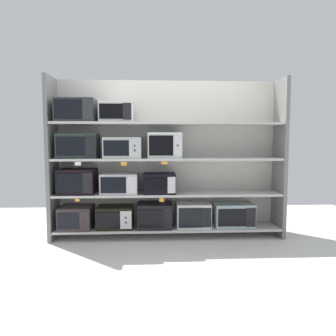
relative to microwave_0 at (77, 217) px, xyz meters
name	(u,v)px	position (x,y,z in m)	size (l,w,h in m)	color
ground	(173,266)	(1.23, -1.00, -0.29)	(7.01, 6.00, 0.02)	silver
back_panel	(167,158)	(1.23, 0.24, 0.79)	(3.21, 0.04, 2.14)	beige
upright_left	(52,159)	(-0.30, 0.00, 0.79)	(0.05, 0.43, 2.14)	slate
upright_right	(280,158)	(2.77, 0.00, 0.79)	(0.05, 0.43, 2.14)	slate
shelf_0	(168,228)	(1.23, 0.00, -0.16)	(3.01, 0.43, 0.03)	beige
microwave_0	(77,217)	(0.00, 0.00, 0.00)	(0.43, 0.43, 0.30)	#33292E
microwave_1	(115,217)	(0.52, 0.00, 0.00)	(0.48, 0.37, 0.29)	black
microwave_2	(155,215)	(1.05, 0.00, 0.02)	(0.46, 0.41, 0.33)	black
microwave_3	(193,215)	(1.58, 0.00, 0.01)	(0.46, 0.35, 0.32)	white
microwave_4	(234,215)	(2.14, 0.00, 0.01)	(0.54, 0.35, 0.31)	#96A8AA
shelf_1	(168,194)	(1.23, 0.00, 0.31)	(3.01, 0.43, 0.03)	beige
microwave_5	(78,181)	(0.02, 0.00, 0.49)	(0.48, 0.40, 0.33)	black
microwave_6	(120,183)	(0.58, 0.00, 0.46)	(0.48, 0.41, 0.27)	#B4B2BD
microwave_7	(159,183)	(1.12, 0.00, 0.46)	(0.42, 0.41, 0.26)	black
price_tag_0	(77,200)	(0.07, -0.21, 0.27)	(0.06, 0.00, 0.03)	orange
price_tag_1	(162,200)	(1.14, -0.21, 0.26)	(0.06, 0.00, 0.05)	orange
shelf_2	(168,159)	(1.23, 0.00, 0.78)	(3.01, 0.43, 0.03)	beige
microwave_8	(78,146)	(0.04, 0.00, 0.96)	(0.52, 0.36, 0.32)	#273131
microwave_9	(123,148)	(0.63, 0.00, 0.93)	(0.49, 0.42, 0.27)	#B7BDBB
microwave_10	(165,145)	(1.19, 0.00, 0.96)	(0.45, 0.34, 0.34)	silver
price_tag_2	(78,164)	(0.09, -0.21, 0.74)	(0.08, 0.00, 0.05)	white
price_tag_3	(124,164)	(0.66, -0.21, 0.74)	(0.07, 0.00, 0.05)	orange
price_tag_4	(165,163)	(1.18, -0.21, 0.74)	(0.09, 0.00, 0.04)	orange
shelf_3	(168,124)	(1.23, 0.00, 1.25)	(3.01, 0.43, 0.03)	beige
microwave_11	(77,111)	(0.04, 0.00, 1.42)	(0.50, 0.43, 0.30)	#2A2D2E
microwave_12	(116,112)	(0.55, 0.00, 1.40)	(0.43, 0.34, 0.26)	silver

